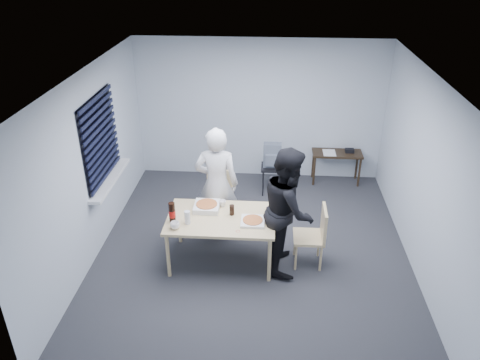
# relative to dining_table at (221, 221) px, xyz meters

# --- Properties ---
(room) EXTENTS (5.00, 5.00, 5.00)m
(room) POSITION_rel_dining_table_xyz_m (-1.77, 0.67, 0.78)
(room) COLOR #2A2A2E
(room) RESTS_ON ground
(dining_table) EXTENTS (1.47, 0.93, 0.72)m
(dining_table) POSITION_rel_dining_table_xyz_m (0.00, 0.00, 0.00)
(dining_table) COLOR #D7B38A
(dining_table) RESTS_ON ground
(chair_far) EXTENTS (0.42, 0.42, 0.89)m
(chair_far) POSITION_rel_dining_table_xyz_m (-0.13, 0.99, -0.14)
(chair_far) COLOR #D7B38A
(chair_far) RESTS_ON ground
(chair_right) EXTENTS (0.42, 0.42, 0.89)m
(chair_right) POSITION_rel_dining_table_xyz_m (1.29, 0.02, -0.14)
(chair_right) COLOR #D7B38A
(chair_right) RESTS_ON ground
(person_white) EXTENTS (0.65, 0.42, 1.77)m
(person_white) POSITION_rel_dining_table_xyz_m (-0.13, 0.63, 0.23)
(person_white) COLOR silver
(person_white) RESTS_ON ground
(person_black) EXTENTS (0.47, 0.86, 1.77)m
(person_black) POSITION_rel_dining_table_xyz_m (0.91, -0.01, 0.23)
(person_black) COLOR black
(person_black) RESTS_ON ground
(side_table) EXTENTS (0.90, 0.40, 0.60)m
(side_table) POSITION_rel_dining_table_xyz_m (1.87, 2.55, -0.14)
(side_table) COLOR #312113
(side_table) RESTS_ON ground
(stool) EXTENTS (0.37, 0.37, 0.52)m
(stool) POSITION_rel_dining_table_xyz_m (0.68, 2.05, -0.25)
(stool) COLOR black
(stool) RESTS_ON ground
(backpack) EXTENTS (0.31, 0.23, 0.43)m
(backpack) POSITION_rel_dining_table_xyz_m (0.68, 2.04, 0.08)
(backpack) COLOR slate
(backpack) RESTS_ON stool
(pizza_box_a) EXTENTS (0.35, 0.35, 0.09)m
(pizza_box_a) POSITION_rel_dining_table_xyz_m (-0.22, 0.21, 0.10)
(pizza_box_a) COLOR white
(pizza_box_a) RESTS_ON dining_table
(pizza_box_b) EXTENTS (0.32, 0.32, 0.04)m
(pizza_box_b) POSITION_rel_dining_table_xyz_m (0.44, -0.10, 0.08)
(pizza_box_b) COLOR white
(pizza_box_b) RESTS_ON dining_table
(mug_a) EXTENTS (0.17, 0.17, 0.10)m
(mug_a) POSITION_rel_dining_table_xyz_m (-0.57, -0.32, 0.11)
(mug_a) COLOR white
(mug_a) RESTS_ON dining_table
(mug_b) EXTENTS (0.10, 0.10, 0.09)m
(mug_b) POSITION_rel_dining_table_xyz_m (-0.01, 0.30, 0.11)
(mug_b) COLOR white
(mug_b) RESTS_ON dining_table
(cola_glass) EXTENTS (0.09, 0.09, 0.15)m
(cola_glass) POSITION_rel_dining_table_xyz_m (0.14, 0.08, 0.13)
(cola_glass) COLOR black
(cola_glass) RESTS_ON dining_table
(soda_bottle) EXTENTS (0.09, 0.09, 0.29)m
(soda_bottle) POSITION_rel_dining_table_xyz_m (-0.64, -0.15, 0.20)
(soda_bottle) COLOR black
(soda_bottle) RESTS_ON dining_table
(plastic_cups) EXTENTS (0.09, 0.09, 0.19)m
(plastic_cups) POSITION_rel_dining_table_xyz_m (-0.43, -0.18, 0.15)
(plastic_cups) COLOR silver
(plastic_cups) RESTS_ON dining_table
(rubber_band) EXTENTS (0.06, 0.06, 0.00)m
(rubber_band) POSITION_rel_dining_table_xyz_m (0.25, -0.32, 0.06)
(rubber_band) COLOR red
(rubber_band) RESTS_ON dining_table
(papers) EXTENTS (0.30, 0.36, 0.01)m
(papers) POSITION_rel_dining_table_xyz_m (1.72, 2.52, -0.05)
(papers) COLOR white
(papers) RESTS_ON side_table
(black_box) EXTENTS (0.18, 0.16, 0.07)m
(black_box) POSITION_rel_dining_table_xyz_m (2.09, 2.58, -0.02)
(black_box) COLOR black
(black_box) RESTS_ON side_table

